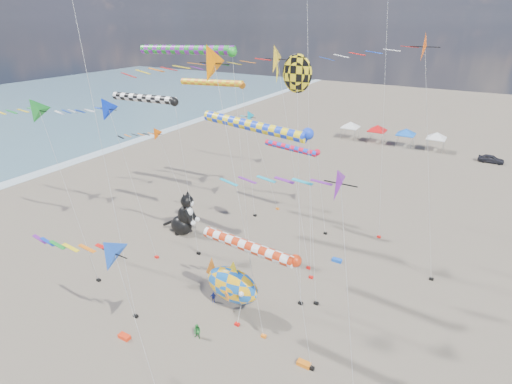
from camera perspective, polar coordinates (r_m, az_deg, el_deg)
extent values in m
plane|color=brown|center=(28.74, -15.47, -24.77)|extent=(260.00, 260.00, 0.00)
cone|color=#0A9AC4|center=(45.63, -0.05, 10.60)|extent=(1.58, 1.69, 1.74)
cylinder|color=#B2B2B2|center=(46.46, 1.57, 3.89)|extent=(3.04, 0.02, 10.80)
cube|color=black|center=(47.88, 3.09, -2.39)|extent=(0.36, 0.24, 0.20)
cylinder|color=#B2B2B2|center=(39.45, 17.97, 11.42)|extent=(2.19, 0.02, 27.00)
cube|color=black|center=(43.87, 17.16, -6.12)|extent=(0.36, 0.24, 0.20)
cone|color=orange|center=(23.62, -4.48, 17.56)|extent=(2.26, 2.42, 2.50)
cylinder|color=#B2B2B2|center=(25.65, -1.35, -3.73)|extent=(2.69, 0.02, 18.64)
cube|color=black|center=(30.51, 1.11, -19.88)|extent=(0.36, 0.24, 0.20)
cone|color=#0728C0|center=(36.09, -18.70, 10.92)|extent=(2.07, 2.21, 2.28)
cylinder|color=#B2B2B2|center=(37.36, -16.22, 0.40)|extent=(2.16, 0.02, 13.90)
cube|color=black|center=(39.80, -14.00, -9.00)|extent=(0.36, 0.24, 0.20)
cone|color=#701899|center=(19.58, 12.38, 1.32)|extent=(1.73, 1.85, 1.91)
cylinder|color=#B2B2B2|center=(22.87, 13.21, -15.44)|extent=(1.96, 0.02, 13.87)
cylinder|color=#B2B2B2|center=(30.83, 7.91, 9.14)|extent=(1.57, 0.02, 27.00)
cube|color=black|center=(36.30, 7.86, -11.97)|extent=(0.36, 0.24, 0.20)
cylinder|color=#B2B2B2|center=(28.11, -20.92, 3.22)|extent=(1.80, 0.02, 24.08)
cube|color=black|center=(33.37, -16.81, -16.59)|extent=(0.36, 0.24, 0.20)
cone|color=#187C28|center=(35.65, -28.92, 9.97)|extent=(2.01, 2.15, 2.22)
cylinder|color=#B2B2B2|center=(36.22, -25.11, -1.28)|extent=(3.74, 0.02, 14.44)
cube|color=black|center=(38.20, -21.57, -11.62)|extent=(0.36, 0.24, 0.20)
cone|color=yellow|center=(32.69, 2.89, 18.25)|extent=(2.37, 2.53, 2.61)
cylinder|color=#B2B2B2|center=(33.96, 5.41, 2.70)|extent=(3.79, 0.02, 18.05)
cube|color=black|center=(37.47, 7.54, -10.69)|extent=(0.36, 0.24, 0.20)
cone|color=#E25011|center=(32.97, 25.48, 18.18)|extent=(2.21, 2.36, 2.44)
cylinder|color=#B2B2B2|center=(34.79, 24.53, 2.11)|extent=(2.24, 0.02, 19.19)
cube|color=black|center=(38.94, 23.78, -11.31)|extent=(0.36, 0.24, 0.20)
cone|color=blue|center=(21.17, -18.81, -8.38)|extent=(1.82, 1.95, 2.01)
cylinder|color=#B2B2B2|center=(23.78, -15.77, -19.59)|extent=(1.56, 0.02, 10.34)
cone|color=#DC5506|center=(46.60, -12.95, 8.01)|extent=(1.54, 1.65, 1.70)
cylinder|color=#B2B2B2|center=(47.13, -11.26, 2.56)|extent=(2.67, 0.02, 9.01)
cube|color=black|center=(48.07, -9.64, -2.61)|extent=(0.36, 0.24, 0.20)
cylinder|color=#1A9226|center=(39.13, -9.94, 19.38)|extent=(9.96, 0.81, 0.81)
sphere|color=#1A9226|center=(36.20, -3.44, 19.35)|extent=(0.85, 0.85, 0.85)
cylinder|color=#B2B2B2|center=(37.63, -2.14, 5.20)|extent=(1.52, 0.02, 18.41)
cube|color=black|center=(41.09, -1.05, -7.09)|extent=(0.36, 0.24, 0.20)
cylinder|color=blue|center=(29.50, -0.45, 9.43)|extent=(8.65, 0.79, 0.79)
sphere|color=blue|center=(27.64, 7.40, 8.25)|extent=(0.83, 0.83, 0.83)
cylinder|color=#B2B2B2|center=(29.97, 8.04, -4.84)|extent=(1.52, 0.02, 13.86)
cube|color=black|center=(33.55, 8.58, -15.44)|extent=(0.36, 0.24, 0.20)
cylinder|color=black|center=(37.48, -15.70, 12.78)|extent=(6.91, 0.69, 0.69)
sphere|color=black|center=(35.15, -11.59, 12.49)|extent=(0.73, 0.73, 0.73)
cylinder|color=#B2B2B2|center=(36.75, -9.79, 1.21)|extent=(1.52, 0.02, 14.58)
cube|color=black|center=(39.60, -8.21, -8.65)|extent=(0.36, 0.24, 0.20)
cylinder|color=red|center=(25.35, -1.26, -7.73)|extent=(6.64, 0.73, 0.73)
sphere|color=red|center=(24.07, 5.64, -9.75)|extent=(0.77, 0.77, 0.77)
cylinder|color=#B2B2B2|center=(26.23, 6.84, -17.41)|extent=(1.52, 0.02, 7.92)
cube|color=black|center=(28.73, 7.93, -23.66)|extent=(0.36, 0.24, 0.20)
cylinder|color=orange|center=(44.60, -6.41, 15.27)|extent=(7.79, 0.69, 0.69)
sphere|color=orange|center=(42.44, -1.99, 14.98)|extent=(0.72, 0.72, 0.72)
cylinder|color=#B2B2B2|center=(43.79, -1.01, 5.36)|extent=(1.52, 0.02, 14.71)
cube|color=black|center=(46.24, -0.15, -3.35)|extent=(0.36, 0.24, 0.20)
cylinder|color=red|center=(41.22, 4.96, 6.29)|extent=(5.82, 0.62, 0.62)
sphere|color=red|center=(40.15, 8.73, 5.63)|extent=(0.65, 0.65, 0.65)
cylinder|color=#B2B2B2|center=(41.49, 9.32, -0.37)|extent=(1.52, 0.02, 8.87)
cube|color=black|center=(43.20, 9.87, -5.83)|extent=(0.36, 0.24, 0.20)
ellipsoid|color=yellow|center=(28.79, 5.89, 16.47)|extent=(2.20, 0.40, 2.64)
cone|color=yellow|center=(29.43, 3.12, 16.71)|extent=(0.12, 1.80, 1.80)
cylinder|color=#B2B2B2|center=(29.92, 6.15, -0.82)|extent=(2.03, 2.03, 17.57)
cube|color=black|center=(33.40, 6.38, -15.51)|extent=(0.36, 0.24, 0.20)
ellipsoid|color=blue|center=(30.88, -3.40, -13.14)|extent=(4.68, 2.99, 2.91)
cone|color=orange|center=(32.09, -7.26, -11.72)|extent=(2.06, 0.76, 2.13)
cone|color=yellow|center=(29.94, -3.15, -11.03)|extent=(1.51, 0.56, 1.55)
cylinder|color=#B2B2B2|center=(31.06, -2.11, -16.53)|extent=(0.21, 1.04, 2.17)
cube|color=red|center=(31.42, -2.72, -18.35)|extent=(0.36, 0.24, 0.20)
imported|color=gray|center=(33.83, -4.54, -13.30)|extent=(0.70, 0.60, 1.63)
imported|color=#227A2F|center=(30.38, -8.39, -19.13)|extent=(0.60, 0.47, 1.21)
imported|color=#1F31A7|center=(33.38, -6.12, -14.71)|extent=(0.59, 0.48, 0.94)
cube|color=orange|center=(28.85, 6.85, -23.19)|extent=(0.90, 0.44, 0.30)
cube|color=blue|center=(38.85, 11.48, -9.53)|extent=(0.90, 0.44, 0.30)
cube|color=red|center=(31.83, -18.29, -19.03)|extent=(0.90, 0.44, 0.30)
cube|color=silver|center=(77.66, 13.33, 9.00)|extent=(3.00, 3.00, 0.15)
pyramid|color=silver|center=(77.41, 13.40, 9.75)|extent=(4.20, 4.20, 1.00)
cylinder|color=#999999|center=(77.11, 12.03, 8.12)|extent=(0.08, 0.08, 2.20)
cylinder|color=#999999|center=(76.39, 13.88, 7.81)|extent=(0.08, 0.08, 2.20)
cylinder|color=#999999|center=(79.51, 12.64, 8.54)|extent=(0.08, 0.08, 2.20)
cylinder|color=#999999|center=(78.82, 14.44, 8.23)|extent=(0.08, 0.08, 2.20)
cube|color=red|center=(76.45, 16.92, 8.38)|extent=(3.00, 3.00, 0.15)
pyramid|color=red|center=(76.20, 17.02, 9.14)|extent=(4.20, 4.20, 1.00)
cylinder|color=#999999|center=(75.81, 15.63, 7.50)|extent=(0.08, 0.08, 2.20)
cylinder|color=#999999|center=(75.25, 17.54, 7.16)|extent=(0.08, 0.08, 2.20)
cylinder|color=#999999|center=(78.25, 16.14, 7.94)|extent=(0.08, 0.08, 2.20)
cylinder|color=#999999|center=(77.71, 17.99, 7.60)|extent=(0.08, 0.08, 2.20)
cube|color=blue|center=(75.56, 20.61, 7.71)|extent=(3.00, 3.00, 0.15)
pyramid|color=blue|center=(75.30, 20.72, 8.48)|extent=(4.20, 4.20, 1.00)
cylinder|color=#999999|center=(74.82, 19.32, 6.83)|extent=(0.08, 0.08, 2.20)
cylinder|color=#999999|center=(74.43, 21.28, 6.46)|extent=(0.08, 0.08, 2.20)
cylinder|color=#999999|center=(77.29, 19.72, 7.29)|extent=(0.08, 0.08, 2.20)
cylinder|color=#999999|center=(76.92, 21.62, 6.93)|extent=(0.08, 0.08, 2.20)
cube|color=silver|center=(74.99, 24.36, 7.00)|extent=(3.00, 3.00, 0.15)
pyramid|color=silver|center=(74.73, 24.49, 7.77)|extent=(4.20, 4.20, 1.00)
cylinder|color=#999999|center=(74.16, 23.09, 6.11)|extent=(0.08, 0.08, 2.20)
cylinder|color=#999999|center=(73.94, 25.07, 5.73)|extent=(0.08, 0.08, 2.20)
cylinder|color=#999999|center=(76.65, 23.38, 6.60)|extent=(0.08, 0.08, 2.20)
cylinder|color=#999999|center=(76.44, 25.29, 6.22)|extent=(0.08, 0.08, 2.20)
imported|color=#26262D|center=(73.29, 30.56, 4.10)|extent=(3.76, 1.60, 1.27)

